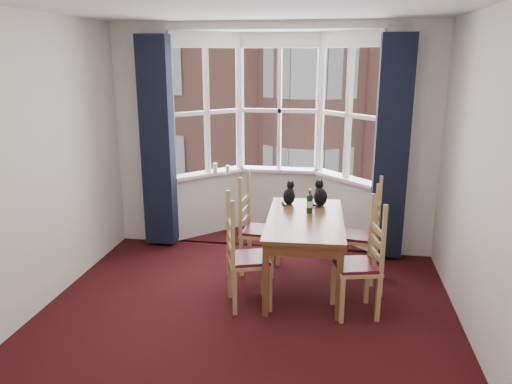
% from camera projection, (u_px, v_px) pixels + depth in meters
% --- Properties ---
extents(floor, '(4.50, 4.50, 0.00)m').
position_uv_depth(floor, '(238.00, 338.00, 4.39)').
color(floor, black).
rests_on(floor, ground).
extents(wall_left, '(0.00, 4.50, 4.50)m').
position_uv_depth(wall_left, '(11.00, 175.00, 4.33)').
color(wall_left, silver).
rests_on(wall_left, floor).
extents(wall_right, '(0.00, 4.50, 4.50)m').
position_uv_depth(wall_right, '(499.00, 195.00, 3.71)').
color(wall_right, silver).
rests_on(wall_right, floor).
extents(wall_near, '(4.00, 0.00, 4.00)m').
position_uv_depth(wall_near, '(118.00, 331.00, 1.88)').
color(wall_near, silver).
rests_on(wall_near, floor).
extents(wall_back_pier_left, '(0.70, 0.12, 2.80)m').
position_uv_depth(wall_back_pier_left, '(145.00, 136.00, 6.42)').
color(wall_back_pier_left, silver).
rests_on(wall_back_pier_left, floor).
extents(wall_back_pier_right, '(0.70, 0.12, 2.80)m').
position_uv_depth(wall_back_pier_right, '(410.00, 143.00, 5.91)').
color(wall_back_pier_right, silver).
rests_on(wall_back_pier_right, floor).
extents(bay_window, '(2.76, 0.94, 2.80)m').
position_uv_depth(bay_window, '(277.00, 133.00, 6.64)').
color(bay_window, white).
rests_on(bay_window, floor).
extents(curtain_left, '(0.38, 0.22, 2.60)m').
position_uv_depth(curtain_left, '(158.00, 143.00, 6.22)').
color(curtain_left, black).
rests_on(curtain_left, floor).
extents(curtain_right, '(0.38, 0.22, 2.60)m').
position_uv_depth(curtain_right, '(391.00, 149.00, 5.79)').
color(curtain_right, black).
rests_on(curtain_right, floor).
extents(dining_table, '(0.84, 1.49, 0.77)m').
position_uv_depth(dining_table, '(305.00, 226.00, 5.21)').
color(dining_table, brown).
rests_on(dining_table, floor).
extents(chair_left_near, '(0.51, 0.53, 0.92)m').
position_uv_depth(chair_left_near, '(240.00, 261.00, 4.85)').
color(chair_left_near, tan).
rests_on(chair_left_near, floor).
extents(chair_left_far, '(0.43, 0.45, 0.92)m').
position_uv_depth(chair_left_far, '(252.00, 231.00, 5.66)').
color(chair_left_far, tan).
rests_on(chair_left_far, floor).
extents(chair_right_near, '(0.49, 0.50, 0.92)m').
position_uv_depth(chair_right_near, '(366.00, 267.00, 4.71)').
color(chair_right_near, tan).
rests_on(chair_right_near, floor).
extents(chair_right_far, '(0.46, 0.48, 0.92)m').
position_uv_depth(chair_right_far, '(368.00, 238.00, 5.45)').
color(chair_right_far, tan).
rests_on(chair_right_far, floor).
extents(cat_left, '(0.16, 0.21, 0.27)m').
position_uv_depth(cat_left, '(289.00, 195.00, 5.66)').
color(cat_left, black).
rests_on(cat_left, dining_table).
extents(cat_right, '(0.20, 0.24, 0.29)m').
position_uv_depth(cat_right, '(320.00, 195.00, 5.60)').
color(cat_right, black).
rests_on(cat_right, dining_table).
extents(wine_bottle, '(0.07, 0.07, 0.26)m').
position_uv_depth(wine_bottle, '(310.00, 203.00, 5.32)').
color(wine_bottle, black).
rests_on(wine_bottle, dining_table).
extents(candle_tall, '(0.06, 0.06, 0.13)m').
position_uv_depth(candle_tall, '(215.00, 168.00, 6.75)').
color(candle_tall, white).
rests_on(candle_tall, bay_window).
extents(candle_short, '(0.06, 0.06, 0.10)m').
position_uv_depth(candle_short, '(228.00, 169.00, 6.75)').
color(candle_short, white).
rests_on(candle_short, bay_window).
extents(street, '(80.00, 80.00, 0.00)m').
position_uv_depth(street, '(324.00, 174.00, 36.68)').
color(street, '#333335').
rests_on(street, ground).
extents(tenement_building, '(18.40, 7.80, 15.20)m').
position_uv_depth(tenement_building, '(316.00, 80.00, 17.31)').
color(tenement_building, '#92594B').
rests_on(tenement_building, street).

